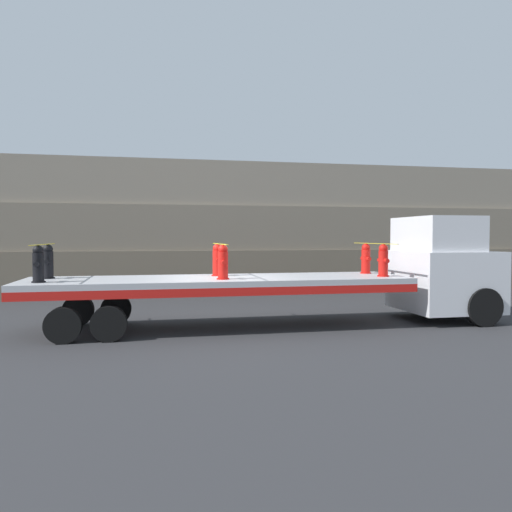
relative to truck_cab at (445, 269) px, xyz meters
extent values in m
plane|color=#2D2D30|center=(-6.43, 0.00, -1.43)|extent=(120.00, 120.00, 0.00)
cube|color=#665B4C|center=(-6.43, 8.37, -0.53)|extent=(60.00, 3.00, 1.81)
cube|color=#756B5B|center=(-6.43, 8.52, 1.27)|extent=(60.00, 3.00, 1.81)
cube|color=gray|center=(-6.43, 8.67, 3.08)|extent=(60.00, 3.00, 1.81)
cube|color=silver|center=(-0.04, 0.00, -0.32)|extent=(2.36, 2.51, 1.67)
cube|color=silver|center=(-0.28, 0.00, 1.00)|extent=(1.65, 2.31, 0.96)
cube|color=black|center=(0.61, 0.00, 0.02)|extent=(0.94, 2.21, 0.94)
cylinder|color=black|center=(0.37, -1.19, -0.93)|extent=(1.02, 0.28, 1.02)
cylinder|color=black|center=(0.37, 1.19, -0.93)|extent=(1.02, 0.28, 1.02)
cube|color=#B2B2B7|center=(-6.43, 0.00, -0.20)|extent=(9.73, 2.50, 0.14)
cube|color=red|center=(-6.43, -1.21, -0.37)|extent=(9.73, 0.08, 0.20)
cube|color=red|center=(-6.43, 1.21, -0.37)|extent=(9.73, 0.08, 0.20)
cylinder|color=black|center=(-9.11, -1.15, -1.03)|extent=(0.81, 0.30, 0.81)
cylinder|color=black|center=(-9.11, 1.15, -1.03)|extent=(0.81, 0.30, 0.81)
cylinder|color=black|center=(-10.08, -1.15, -1.03)|extent=(0.81, 0.30, 0.81)
cylinder|color=black|center=(-10.08, 1.15, -1.03)|extent=(0.81, 0.30, 0.81)
cylinder|color=black|center=(-10.70, -0.55, -0.11)|extent=(0.31, 0.31, 0.03)
cylinder|color=black|center=(-10.70, -0.55, 0.22)|extent=(0.25, 0.25, 0.69)
sphere|color=black|center=(-10.70, -0.55, 0.61)|extent=(0.24, 0.24, 0.24)
cylinder|color=black|center=(-10.70, -0.74, 0.30)|extent=(0.11, 0.13, 0.11)
cylinder|color=black|center=(-10.70, -0.36, 0.30)|extent=(0.11, 0.13, 0.11)
cylinder|color=black|center=(-10.70, 0.55, -0.11)|extent=(0.31, 0.31, 0.03)
cylinder|color=black|center=(-10.70, 0.55, 0.22)|extent=(0.25, 0.25, 0.69)
sphere|color=black|center=(-10.70, 0.55, 0.61)|extent=(0.24, 0.24, 0.24)
cylinder|color=black|center=(-10.70, 0.36, 0.30)|extent=(0.11, 0.13, 0.11)
cylinder|color=black|center=(-10.70, 0.74, 0.30)|extent=(0.11, 0.13, 0.11)
cylinder|color=red|center=(-6.43, -0.55, -0.11)|extent=(0.31, 0.31, 0.03)
cylinder|color=red|center=(-6.43, -0.55, 0.22)|extent=(0.25, 0.25, 0.69)
sphere|color=red|center=(-6.43, -0.55, 0.61)|extent=(0.24, 0.24, 0.24)
cylinder|color=red|center=(-6.43, -0.74, 0.30)|extent=(0.11, 0.13, 0.11)
cylinder|color=red|center=(-6.43, -0.36, 0.30)|extent=(0.11, 0.13, 0.11)
cylinder|color=red|center=(-6.43, 0.55, -0.11)|extent=(0.31, 0.31, 0.03)
cylinder|color=red|center=(-6.43, 0.55, 0.22)|extent=(0.25, 0.25, 0.69)
sphere|color=red|center=(-6.43, 0.55, 0.61)|extent=(0.24, 0.24, 0.24)
cylinder|color=red|center=(-6.43, 0.36, 0.30)|extent=(0.11, 0.13, 0.11)
cylinder|color=red|center=(-6.43, 0.74, 0.30)|extent=(0.11, 0.13, 0.11)
cylinder|color=red|center=(-2.16, -0.55, -0.11)|extent=(0.31, 0.31, 0.03)
cylinder|color=red|center=(-2.16, -0.55, 0.22)|extent=(0.25, 0.25, 0.69)
sphere|color=red|center=(-2.16, -0.55, 0.61)|extent=(0.24, 0.24, 0.24)
cylinder|color=red|center=(-2.16, -0.74, 0.30)|extent=(0.11, 0.13, 0.11)
cylinder|color=red|center=(-2.16, -0.36, 0.30)|extent=(0.11, 0.13, 0.11)
cylinder|color=red|center=(-2.16, 0.55, -0.11)|extent=(0.31, 0.31, 0.03)
cylinder|color=red|center=(-2.16, 0.55, 0.22)|extent=(0.25, 0.25, 0.69)
sphere|color=red|center=(-2.16, 0.55, 0.61)|extent=(0.24, 0.24, 0.24)
cylinder|color=red|center=(-2.16, 0.36, 0.30)|extent=(0.11, 0.13, 0.11)
cylinder|color=red|center=(-2.16, 0.74, 0.30)|extent=(0.11, 0.13, 0.11)
cube|color=yellow|center=(-10.70, 0.00, 0.74)|extent=(0.05, 2.70, 0.01)
cube|color=yellow|center=(-6.43, 0.00, 0.74)|extent=(0.05, 2.70, 0.01)
cube|color=yellow|center=(-2.16, 0.00, 0.74)|extent=(0.05, 2.70, 0.01)
camera|label=1|loc=(-8.13, -12.73, 0.93)|focal=35.00mm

